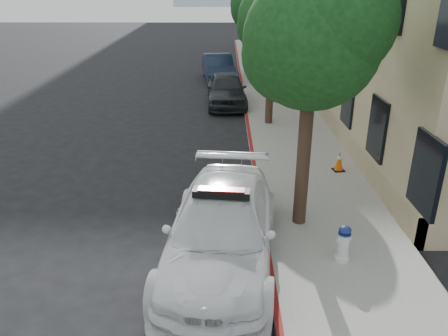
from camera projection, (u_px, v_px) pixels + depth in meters
ground at (183, 190)px, 12.16m from camera, size 120.00×120.00×0.00m
sidewalk at (275, 100)px, 21.34m from camera, size 3.20×50.00×0.15m
curb_strip at (244, 100)px, 21.35m from camera, size 0.12×50.00×0.15m
tree_near at (314, 40)px, 8.64m from camera, size 2.92×2.82×5.62m
tree_mid at (274, 18)px, 16.06m from camera, size 2.77×2.64×5.43m
tree_far at (259, 3)px, 23.35m from camera, size 3.10×3.00×5.81m
police_car at (221, 230)px, 8.69m from camera, size 2.64×5.43×1.67m
parked_car_mid at (226, 89)px, 20.52m from camera, size 1.98×4.52×1.52m
parked_car_far at (218, 68)px, 25.91m from camera, size 2.20×4.79×1.52m
fire_hydrant at (343, 244)px, 8.66m from camera, size 0.33×0.30×0.78m
traffic_cone at (339, 161)px, 12.94m from camera, size 0.38×0.38×0.61m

